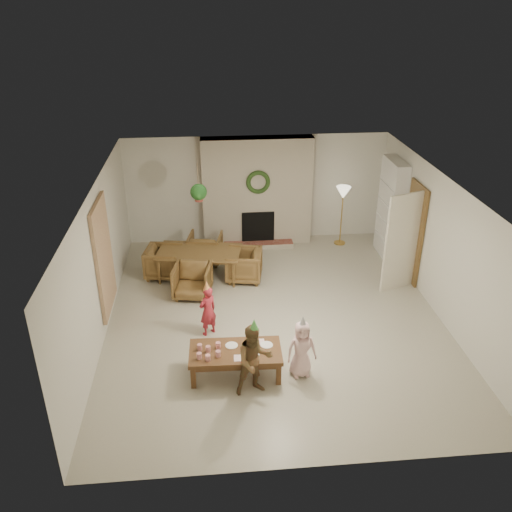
{
  "coord_description": "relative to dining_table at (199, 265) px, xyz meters",
  "views": [
    {
      "loc": [
        -1.11,
        -8.23,
        5.35
      ],
      "look_at": [
        -0.3,
        0.4,
        1.05
      ],
      "focal_mm": 37.4,
      "sensor_mm": 36.0,
      "label": 1
    }
  ],
  "objects": [
    {
      "name": "plate_a",
      "position": [
        0.51,
        -3.06,
        0.14
      ],
      "size": [
        0.2,
        0.2,
        0.01
      ],
      "primitive_type": "cylinder",
      "rotation": [
        0.0,
        0.0,
        -0.03
      ],
      "color": "white",
      "rests_on": "coffee_table_top"
    },
    {
      "name": "floor_lamp_base",
      "position": [
        3.3,
        1.38,
        -0.28
      ],
      "size": [
        0.26,
        0.26,
        0.03
      ],
      "primitive_type": "cylinder",
      "color": "gold",
      "rests_on": "floor"
    },
    {
      "name": "cup_f",
      "position": [
        0.3,
        -3.1,
        0.19
      ],
      "size": [
        0.08,
        0.08,
        0.1
      ],
      "primitive_type": "cylinder",
      "rotation": [
        0.0,
        0.0,
        -0.03
      ],
      "color": "white",
      "rests_on": "coffee_table_top"
    },
    {
      "name": "fireplace_wreath",
      "position": [
        1.36,
        1.45,
        1.25
      ],
      "size": [
        0.54,
        0.1,
        0.54
      ],
      "primitive_type": "torus",
      "rotation": [
        1.57,
        0.0,
        0.0
      ],
      "color": "#203F17",
      "rests_on": "fireplace_mass"
    },
    {
      "name": "child_pink",
      "position": [
        1.57,
        -3.3,
        0.17
      ],
      "size": [
        0.49,
        0.35,
        0.94
      ],
      "primitive_type": "imported",
      "rotation": [
        0.0,
        0.0,
        0.12
      ],
      "color": "#FBC9CA",
      "rests_on": "floor"
    },
    {
      "name": "food_scoop",
      "position": [
        0.83,
        -3.31,
        0.18
      ],
      "size": [
        0.08,
        0.08,
        0.08
      ],
      "primitive_type": "sphere",
      "rotation": [
        0.0,
        0.0,
        -0.03
      ],
      "color": "tan",
      "rests_on": "plate_b"
    },
    {
      "name": "floor_lamp_post",
      "position": [
        3.3,
        1.38,
        0.36
      ],
      "size": [
        0.03,
        0.03,
        1.27
      ],
      "primitive_type": "cylinder",
      "color": "gold",
      "rests_on": "floor"
    },
    {
      "name": "cup_c",
      "position": [
        0.14,
        -3.4,
        0.19
      ],
      "size": [
        0.08,
        0.08,
        0.1
      ],
      "primitive_type": "cylinder",
      "rotation": [
        0.0,
        0.0,
        -0.03
      ],
      "color": "white",
      "rests_on": "coffee_table_top"
    },
    {
      "name": "hanging_plant_pot",
      "position": [
        0.06,
        -0.12,
        1.5
      ],
      "size": [
        0.16,
        0.16,
        0.12
      ],
      "primitive_type": "cylinder",
      "color": "maroon",
      "rests_on": "hanging_plant_cord"
    },
    {
      "name": "books_row_mid",
      "position": [
        4.16,
        0.73,
        0.69
      ],
      "size": [
        0.2,
        0.44,
        0.24
      ],
      "primitive_type": "cube",
      "color": "navy",
      "rests_on": "bookshelf_shelf_b"
    },
    {
      "name": "bookshelf_carcass",
      "position": [
        4.2,
        0.68,
        0.8
      ],
      "size": [
        0.3,
        1.0,
        2.2
      ],
      "primitive_type": "cube",
      "color": "white",
      "rests_on": "floor"
    },
    {
      "name": "door_frame",
      "position": [
        4.32,
        -0.42,
        0.72
      ],
      "size": [
        0.05,
        0.86,
        2.04
      ],
      "primitive_type": "cube",
      "color": "brown",
      "rests_on": "floor"
    },
    {
      "name": "dining_table",
      "position": [
        0.0,
        0.0,
        0.0
      ],
      "size": [
        1.82,
        1.22,
        0.59
      ],
      "primitive_type": "imported",
      "rotation": [
        0.0,
        0.0,
        -0.18
      ],
      "color": "brown",
      "rests_on": "floor"
    },
    {
      "name": "books_row_upper",
      "position": [
        4.16,
        0.58,
        1.08
      ],
      "size": [
        0.2,
        0.36,
        0.22
      ],
      "primitive_type": "cube",
      "color": "#AE9225",
      "rests_on": "bookshelf_shelf_c"
    },
    {
      "name": "ceiling",
      "position": [
        1.36,
        -1.62,
        2.2
      ],
      "size": [
        7.0,
        7.0,
        0.0
      ],
      "primitive_type": "plane",
      "rotation": [
        3.14,
        0.0,
        0.0
      ],
      "color": "white",
      "rests_on": "wall_back"
    },
    {
      "name": "cup_d",
      "position": [
        0.15,
        -3.18,
        0.19
      ],
      "size": [
        0.08,
        0.08,
        0.1
      ],
      "primitive_type": "cylinder",
      "rotation": [
        0.0,
        0.0,
        -0.03
      ],
      "color": "white",
      "rests_on": "coffee_table_top"
    },
    {
      "name": "cup_a",
      "position": [
        0.01,
        -3.34,
        0.19
      ],
      "size": [
        0.08,
        0.08,
        0.1
      ],
      "primitive_type": "cylinder",
      "rotation": [
        0.0,
        0.0,
        -0.03
      ],
      "color": "white",
      "rests_on": "coffee_table_top"
    },
    {
      "name": "napkin_left",
      "position": [
        0.61,
        -3.39,
        0.14
      ],
      "size": [
        0.17,
        0.17,
        0.01
      ],
      "primitive_type": "cube",
      "rotation": [
        0.0,
        0.0,
        -0.03
      ],
      "color": "#F4B4BF",
      "rests_on": "coffee_table_top"
    },
    {
      "name": "hanging_plant_cord",
      "position": [
        0.06,
        -0.12,
        1.85
      ],
      "size": [
        0.01,
        0.01,
        0.7
      ],
      "primitive_type": "cylinder",
      "color": "tan",
      "rests_on": "ceiling"
    },
    {
      "name": "coffee_leg_bl",
      "position": [
        -0.07,
        -2.88,
        -0.11
      ],
      "size": [
        0.08,
        0.08,
        0.37
      ],
      "primitive_type": "cube",
      "rotation": [
        0.0,
        0.0,
        -0.03
      ],
      "color": "brown",
      "rests_on": "floor"
    },
    {
      "name": "bookshelf_shelf_c",
      "position": [
        4.18,
        0.68,
        0.95
      ],
      "size": [
        0.3,
        0.92,
        0.03
      ],
      "primitive_type": "cube",
      "color": "white",
      "rests_on": "bookshelf_carcass"
    },
    {
      "name": "coffee_table_apron",
      "position": [
        0.56,
        -3.19,
        0.03
      ],
      "size": [
        1.32,
        0.64,
        0.09
      ],
      "primitive_type": "cube",
      "rotation": [
        0.0,
        0.0,
        -0.03
      ],
      "color": "brown",
      "rests_on": "floor"
    },
    {
      "name": "plate_b",
      "position": [
        0.83,
        -3.31,
        0.14
      ],
      "size": [
        0.2,
        0.2,
        0.01
      ],
      "primitive_type": "cylinder",
      "rotation": [
        0.0,
        0.0,
        -0.03
      ],
      "color": "white",
      "rests_on": "coffee_table_top"
    },
    {
      "name": "hanging_plant_foliage",
      "position": [
        0.06,
        -0.12,
        1.62
      ],
      "size": [
        0.32,
        0.32,
        0.32
      ],
      "primitive_type": "sphere",
      "color": "#164317",
      "rests_on": "hanging_plant_pot"
    },
    {
      "name": "coffee_table_top",
      "position": [
        0.56,
        -3.19,
        0.11
      ],
      "size": [
        1.43,
        0.75,
        0.07
      ],
      "primitive_type": "cube",
      "rotation": [
        0.0,
        0.0,
        -0.03
      ],
      "color": "brown",
      "rests_on": "floor"
    },
    {
      "name": "cup_e",
      "position": [
        0.29,
        -3.31,
        0.19
      ],
      "size": [
        0.08,
        0.08,
        0.1
      ],
      "primitive_type": "cylinder",
      "rotation": [
        0.0,
        0.0,
        -0.03
      ],
      "color": "white",
      "rests_on": "coffee_table_top"
    },
    {
      "name": "fireplace_hearth",
      "position": [
        1.36,
        1.33,
        -0.24
      ],
      "size": [
        1.6,
        0.3,
        0.12
      ],
      "primitive_type": "cube",
      "color": "maroon",
      "rests_on": "floor"
    },
    {
      "name": "child_red",
      "position": [
        0.16,
        -2.06,
        0.16
      ],
      "size": [
        0.4,
        0.37,
        0.92
      ],
      "primitive_type": "imported",
      "rotation": [
        0.0,
        0.0,
        3.76
      ],
      "color": "#AA2431",
      "rests_on": "floor"
    },
    {
      "name": "party_hat_red",
      "position": [
        0.16,
        -2.06,
        0.66
      ],
      "size": [
        0.15,
        0.15,
        0.17
      ],
      "primitive_type": "cone",
      "rotation": [
        0.0,
        0.0,
        0.26
      ],
      "color": "#DAC648",
      "rests_on": "child_red"
    },
    {
      "name": "party_hat_plaid",
      "position": [
        0.81,
        -3.64,
        0.89
      ],
      "size": [
        0.15,
        0.15,
        0.19
      ],
      "primitive_type": "cone",
      "rotation": [
        0.0,
        0.0,
        -0.15
      ],
      "color": "#56B74E",
      "rests_on": "child_plaid"
    },
    {
      "name": "party_hat_pink",
      "position": [
        1.57,
        -3.3,
        0.68
      ],
      "size": [
        0.13,
        0.13,
        0.17
      ],
      "primitive_type": "cone",
      "rotation": [
        0.0,
        0.0,
        -0.06
      ],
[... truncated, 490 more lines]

